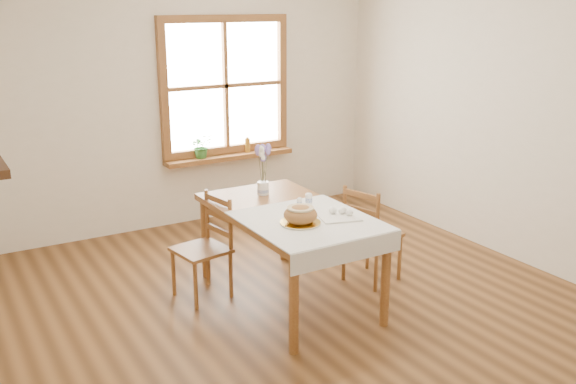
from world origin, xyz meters
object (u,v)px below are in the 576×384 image
object	(u,v)px
dining_table	(288,221)
bread_plate	(300,223)
chair_right	(373,233)
chair_left	(201,248)
flower_vase	(263,189)

from	to	relation	value
dining_table	bread_plate	bearing A→B (deg)	-105.86
chair_right	dining_table	bearing A→B (deg)	71.10
chair_left	chair_right	size ratio (longest dim) A/B	0.98
dining_table	flower_vase	xyz separation A→B (m)	(0.03, 0.46, 0.14)
bread_plate	chair_left	bearing A→B (deg)	123.05
chair_right	flower_vase	world-z (taller)	flower_vase
chair_left	chair_right	distance (m)	1.45
chair_right	flower_vase	bearing A→B (deg)	41.38
dining_table	flower_vase	size ratio (longest dim) A/B	14.94
dining_table	bread_plate	xyz separation A→B (m)	(-0.10, -0.34, 0.10)
dining_table	chair_left	bearing A→B (deg)	145.60
chair_left	bread_plate	distance (m)	0.95
bread_plate	flower_vase	size ratio (longest dim) A/B	2.67
dining_table	chair_left	xyz separation A→B (m)	(-0.58, 0.39, -0.25)
dining_table	chair_right	xyz separation A→B (m)	(0.81, -0.04, -0.24)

